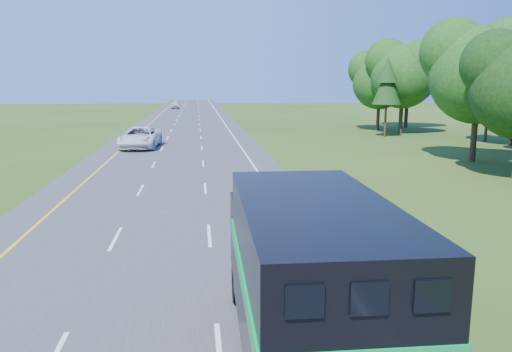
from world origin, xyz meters
name	(u,v)px	position (x,y,z in m)	size (l,w,h in m)	color
road	(183,145)	(0.00, 50.00, 0.02)	(15.00, 260.00, 0.04)	#38383A
lane_markings	(183,144)	(0.00, 50.00, 0.04)	(11.15, 260.00, 0.01)	yellow
horse_truck	(306,278)	(3.59, 10.21, 2.11)	(2.92, 8.79, 3.87)	black
white_suv	(140,137)	(-3.85, 47.95, 1.01)	(3.22, 6.99, 1.94)	silver
far_car	(175,105)	(-3.62, 119.13, 0.84)	(1.89, 4.70, 1.60)	#B1B1B8
delineator	(370,221)	(8.29, 19.53, 0.54)	(0.08, 0.05, 1.01)	orange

